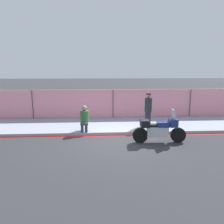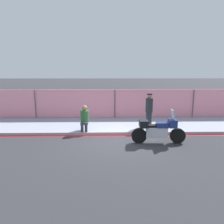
{
  "view_description": "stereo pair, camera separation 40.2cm",
  "coord_description": "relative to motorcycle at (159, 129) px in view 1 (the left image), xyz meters",
  "views": [
    {
      "loc": [
        -0.87,
        -9.3,
        3.22
      ],
      "look_at": [
        -0.24,
        1.23,
        1.09
      ],
      "focal_mm": 35.0,
      "sensor_mm": 36.0,
      "label": 1
    },
    {
      "loc": [
        -0.47,
        -9.31,
        3.22
      ],
      "look_at": [
        -0.24,
        1.23,
        1.09
      ],
      "focal_mm": 35.0,
      "sensor_mm": 36.0,
      "label": 2
    }
  ],
  "objects": [
    {
      "name": "officer_standing",
      "position": [
        0.05,
        2.4,
        0.44
      ],
      "size": [
        0.38,
        0.38,
        1.75
      ],
      "color": "#1E2328",
      "rests_on": "sidewalk"
    },
    {
      "name": "storefront_fence",
      "position": [
        -1.72,
        4.54,
        0.36
      ],
      "size": [
        34.98,
        0.17,
        1.91
      ],
      "color": "pink",
      "rests_on": "ground_plane"
    },
    {
      "name": "curb_paint_stripe",
      "position": [
        -1.72,
        1.07,
        -0.59
      ],
      "size": [
        36.82,
        0.18,
        0.01
      ],
      "color": "red",
      "rests_on": "ground_plane"
    },
    {
      "name": "person_seated_on_curb",
      "position": [
        -3.33,
        1.61,
        0.23
      ],
      "size": [
        0.43,
        0.67,
        1.26
      ],
      "color": "#2D3342",
      "rests_on": "sidewalk"
    },
    {
      "name": "motorcycle",
      "position": [
        0.0,
        0.0,
        0.0
      ],
      "size": [
        2.34,
        0.54,
        1.48
      ],
      "rotation": [
        0.0,
        0.0,
        -0.03
      ],
      "color": "black",
      "rests_on": "ground_plane"
    },
    {
      "name": "ground_plane",
      "position": [
        -1.72,
        0.28,
        -0.6
      ],
      "size": [
        120.0,
        120.0,
        0.0
      ],
      "primitive_type": "plane",
      "color": "#2D2D33"
    },
    {
      "name": "sidewalk",
      "position": [
        -1.72,
        2.81,
        -0.52
      ],
      "size": [
        36.82,
        3.29,
        0.14
      ],
      "color": "#8E93A3",
      "rests_on": "ground_plane"
    }
  ]
}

